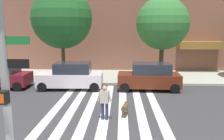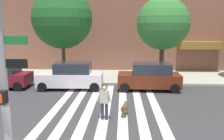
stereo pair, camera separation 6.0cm
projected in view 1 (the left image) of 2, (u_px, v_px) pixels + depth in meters
The scene contains 10 objects.
ground_plane at pixel (93, 111), 12.09m from camera, with size 160.00×160.00×0.00m, color #353538.
sidewalk_far at pixel (105, 76), 20.92m from camera, with size 80.00×6.00×0.15m, color #AAAD9F.
crosswalk_stripes at pixel (106, 111), 12.06m from camera, with size 5.85×11.36×0.01m.
traffic_light_pole at pixel (2, 61), 4.96m from camera, with size 0.74×0.46×5.80m.
parked_car_behind_first at pixel (71, 76), 16.61m from camera, with size 4.58×2.07×1.90m.
parked_car_third_in_line at pixel (149, 77), 16.38m from camera, with size 4.36×2.14×1.90m.
street_tree_nearest at pixel (62, 19), 18.33m from camera, with size 4.79×4.79×7.33m.
street_tree_middle at pixel (162, 24), 18.16m from camera, with size 4.12×4.12×6.60m.
pedestrian_dog_walker at pixel (105, 101), 10.82m from camera, with size 0.71×0.31×1.64m.
dog_on_leash at pixel (125, 107), 11.38m from camera, with size 0.38×1.05×0.65m.
Camera 1 is at (1.47, -5.52, 4.16)m, focal length 37.26 mm.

